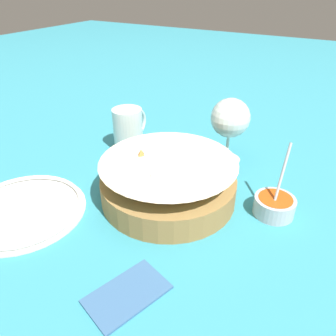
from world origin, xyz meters
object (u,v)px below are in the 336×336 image
sauce_cup (274,205)px  wine_glass (230,120)px  beer_mug (129,131)px  food_basket (168,182)px  side_plate (23,209)px

sauce_cup → wine_glass: bearing=45.3°
sauce_cup → beer_mug: 0.39m
food_basket → side_plate: bearing=129.6°
sauce_cup → wine_glass: wine_glass is taller
beer_mug → side_plate: bearing=176.4°
wine_glass → side_plate: size_ratio=0.66×
beer_mug → wine_glass: bearing=-73.4°
food_basket → beer_mug: (0.14, 0.19, 0.01)m
beer_mug → side_plate: 0.31m
sauce_cup → side_plate: (-0.23, 0.40, -0.01)m
food_basket → wine_glass: wine_glass is taller
sauce_cup → side_plate: 0.46m
beer_mug → side_plate: beer_mug is taller
wine_glass → beer_mug: 0.25m
food_basket → side_plate: 0.27m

